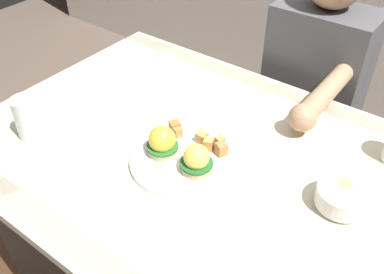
{
  "coord_description": "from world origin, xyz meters",
  "views": [
    {
      "loc": [
        0.52,
        -0.69,
        1.49
      ],
      "look_at": [
        0.01,
        0.0,
        0.78
      ],
      "focal_mm": 39.29,
      "sensor_mm": 36.0,
      "label": 1
    }
  ],
  "objects_px": {
    "diner_person": "(311,90)",
    "fork": "(124,72)",
    "water_glass_near": "(29,120)",
    "fruit_bowl": "(342,197)",
    "eggs_benedict_plate": "(181,154)",
    "dining_table": "(190,175)"
  },
  "relations": [
    {
      "from": "dining_table",
      "to": "diner_person",
      "type": "height_order",
      "value": "diner_person"
    },
    {
      "from": "diner_person",
      "to": "fork",
      "type": "bearing_deg",
      "value": -141.2
    },
    {
      "from": "eggs_benedict_plate",
      "to": "water_glass_near",
      "type": "distance_m",
      "value": 0.43
    },
    {
      "from": "fruit_bowl",
      "to": "fork",
      "type": "bearing_deg",
      "value": 170.36
    },
    {
      "from": "water_glass_near",
      "to": "fruit_bowl",
      "type": "bearing_deg",
      "value": 18.57
    },
    {
      "from": "eggs_benedict_plate",
      "to": "diner_person",
      "type": "height_order",
      "value": "diner_person"
    },
    {
      "from": "fork",
      "to": "diner_person",
      "type": "xyz_separation_m",
      "value": [
        0.52,
        0.42,
        -0.09
      ]
    },
    {
      "from": "eggs_benedict_plate",
      "to": "diner_person",
      "type": "xyz_separation_m",
      "value": [
        0.08,
        0.66,
        -0.12
      ]
    },
    {
      "from": "water_glass_near",
      "to": "fork",
      "type": "bearing_deg",
      "value": 95.55
    },
    {
      "from": "fork",
      "to": "diner_person",
      "type": "relative_size",
      "value": 0.12
    },
    {
      "from": "fruit_bowl",
      "to": "diner_person",
      "type": "bearing_deg",
      "value": 118.84
    },
    {
      "from": "fruit_bowl",
      "to": "diner_person",
      "type": "xyz_separation_m",
      "value": [
        -0.31,
        0.56,
        -0.12
      ]
    },
    {
      "from": "fork",
      "to": "diner_person",
      "type": "distance_m",
      "value": 0.67
    },
    {
      "from": "dining_table",
      "to": "fruit_bowl",
      "type": "relative_size",
      "value": 10.0
    },
    {
      "from": "eggs_benedict_plate",
      "to": "water_glass_near",
      "type": "bearing_deg",
      "value": -157.81
    },
    {
      "from": "fork",
      "to": "fruit_bowl",
      "type": "bearing_deg",
      "value": -9.64
    },
    {
      "from": "dining_table",
      "to": "eggs_benedict_plate",
      "type": "xyz_separation_m",
      "value": [
        0.02,
        -0.06,
        0.13
      ]
    },
    {
      "from": "fork",
      "to": "water_glass_near",
      "type": "xyz_separation_m",
      "value": [
        0.04,
        -0.41,
        0.05
      ]
    },
    {
      "from": "fork",
      "to": "water_glass_near",
      "type": "height_order",
      "value": "water_glass_near"
    },
    {
      "from": "fruit_bowl",
      "to": "water_glass_near",
      "type": "xyz_separation_m",
      "value": [
        -0.79,
        -0.27,
        0.03
      ]
    },
    {
      "from": "fruit_bowl",
      "to": "water_glass_near",
      "type": "bearing_deg",
      "value": -161.43
    },
    {
      "from": "dining_table",
      "to": "diner_person",
      "type": "distance_m",
      "value": 0.61
    }
  ]
}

